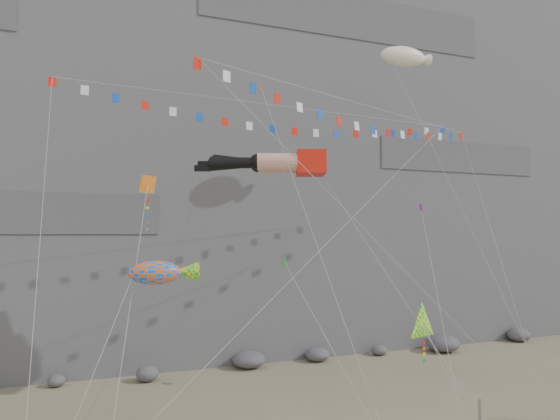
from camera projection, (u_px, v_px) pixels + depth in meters
name	position (u px, v px, depth m)	size (l,w,h in m)	color
cliff	(203.00, 98.00, 57.78)	(80.00, 28.00, 50.00)	slate
talus_boulders	(249.00, 360.00, 42.81)	(60.00, 3.00, 1.20)	#5E5E63
legs_kite	(275.00, 163.00, 34.69)	(9.27, 19.37, 21.78)	red
flag_banner_upper	(284.00, 107.00, 37.74)	(30.37, 16.26, 28.73)	red
flag_banner_lower	(365.00, 106.00, 34.69)	(24.27, 12.10, 21.48)	red
harlequin_kite	(148.00, 185.00, 26.74)	(3.71, 8.60, 15.23)	red
fish_windsock	(155.00, 273.00, 23.53)	(6.81, 5.12, 10.97)	#FF540D
delta_kite	(424.00, 326.00, 26.71)	(2.27, 6.09, 8.16)	yellow
blimp_windsock	(403.00, 57.00, 41.81)	(4.60, 13.13, 27.06)	#F7EDCB
small_kite_a	(263.00, 93.00, 32.67)	(1.70, 13.98, 23.51)	#E05012
small_kite_b	(422.00, 212.00, 36.02)	(7.28, 12.73, 18.50)	purple
small_kite_c	(286.00, 265.00, 27.63)	(2.76, 8.80, 12.32)	#169529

